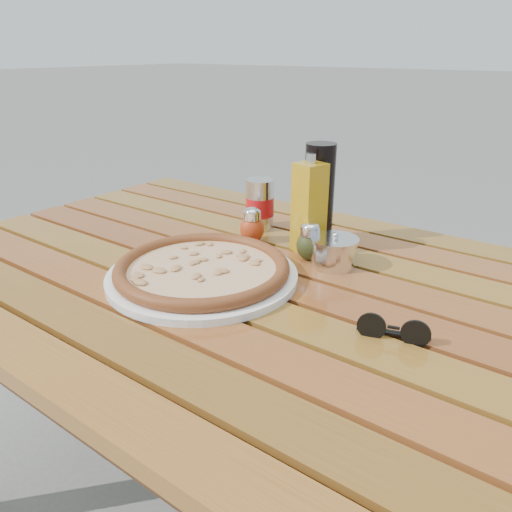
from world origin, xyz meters
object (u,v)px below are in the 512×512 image
Objects in this scene: dark_bottle at (319,194)px; olive_oil_cruet at (309,208)px; plate at (203,276)px; pepper_shaker at (252,226)px; sunglasses at (393,330)px; oregano_shaker at (310,242)px; parmesan_tin at (334,252)px; table at (250,308)px; soda_can at (260,205)px; pizza at (202,268)px.

olive_oil_cruet is at bearing -78.74° from dark_bottle.
pepper_shaker is (-0.04, 0.21, 0.03)m from plate.
sunglasses is at bearing 2.03° from plate.
pepper_shaker is at bearing -166.40° from olive_oil_cruet.
oregano_shaker is 0.06m from parmesan_tin.
parmesan_tin is at bearing -2.31° from pepper_shaker.
oregano_shaker is at bearing -68.22° from dark_bottle.
olive_oil_cruet is at bearing 71.17° from plate.
dark_bottle is (0.11, 0.09, 0.07)m from pepper_shaker.
dark_bottle is at bearing 86.34° from table.
oregano_shaker is 0.68× the size of soda_can.
table is 0.33m from sunglasses.
soda_can is at bearing 159.44° from parmesan_tin.
parmesan_tin is at bearing 0.22° from oregano_shaker.
sunglasses is (0.30, -0.29, -0.09)m from dark_bottle.
plate is 0.32m from soda_can.
soda_can is (-0.04, 0.09, 0.02)m from pepper_shaker.
olive_oil_cruet is (0.13, 0.03, 0.06)m from pepper_shaker.
olive_oil_cruet reaches higher than plate.
pepper_shaker reaches higher than sunglasses.
plate reaches higher than table.
pizza is 0.31m from soda_can.
pizza is 0.22m from pepper_shaker.
pepper_shaker is at bearing 125.69° from table.
pepper_shaker is at bearing 177.69° from parmesan_tin.
olive_oil_cruet is (0.08, 0.24, 0.09)m from plate.
table is at bearing -98.99° from olive_oil_cruet.
olive_oil_cruet reaches higher than parmesan_tin.
table is at bearing -93.66° from dark_bottle.
pizza is at bearing -127.27° from table.
soda_can is at bearing 154.13° from oregano_shaker.
pizza is at bearing -129.40° from parmesan_tin.
olive_oil_cruet is at bearing 155.20° from parmesan_tin.
sunglasses is at bearing -25.69° from pepper_shaker.
sunglasses reaches higher than plate.
dark_bottle reaches higher than table.
table is at bearing 52.73° from pizza.
olive_oil_cruet reaches higher than table.
pepper_shaker is 0.68× the size of soda_can.
sunglasses is at bearing -38.60° from olive_oil_cruet.
dark_bottle is at bearing 101.26° from olive_oil_cruet.
soda_can is (-0.09, 0.30, 0.05)m from plate.
oregano_shaker reaches higher than parmesan_tin.
oregano_shaker is at bearing 61.46° from plate.
dark_bottle is (0.01, 0.23, 0.19)m from table.
soda_can reaches higher than plate.
sunglasses is (0.37, 0.01, 0.01)m from plate.
pepper_shaker is at bearing 101.58° from plate.
parmesan_tin is at bearing 119.76° from sunglasses.
olive_oil_cruet is 1.69× the size of parmesan_tin.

